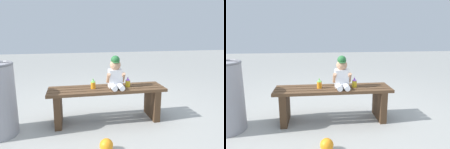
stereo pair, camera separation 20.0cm
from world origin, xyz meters
The scene contains 6 objects.
ground_plane centered at (0.00, 0.00, 0.00)m, with size 16.00×16.00×0.00m, color #999993.
park_bench centered at (0.00, 0.00, 0.29)m, with size 1.46×0.39×0.44m.
child_figure centered at (0.11, -0.01, 0.61)m, with size 0.23×0.27×0.40m.
sippy_cup_left centered at (-0.17, 0.00, 0.49)m, with size 0.06×0.06×0.12m.
sippy_cup_right centered at (0.27, 0.00, 0.49)m, with size 0.06×0.06×0.12m.
toy_ball centered at (-0.13, -0.71, 0.07)m, with size 0.13×0.13×0.13m, color orange.
Camera 1 is at (-0.42, -2.51, 1.16)m, focal length 33.60 mm.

